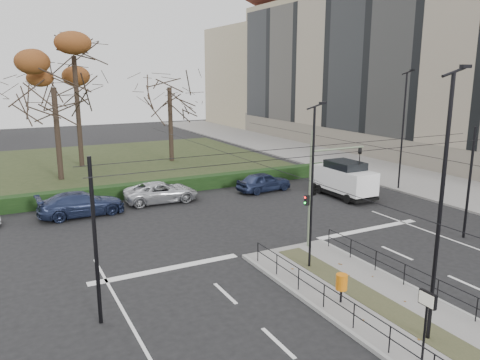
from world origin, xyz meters
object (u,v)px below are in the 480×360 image
(bare_tree_near, at_px, (54,94))
(parked_car_fourth, at_px, (161,192))
(info_panel, at_px, (427,307))
(parked_car_third, at_px, (81,204))
(streetlamp_median_far, at_px, (312,186))
(parked_car_fifth, at_px, (264,182))
(streetlamp_sidewalk, at_px, (403,129))
(traffic_light, at_px, (315,187))
(bare_tree_center, at_px, (170,93))
(white_van, at_px, (345,178))
(litter_bin, at_px, (342,282))
(streetlamp_median_near, at_px, (441,208))
(rust_tree, at_px, (74,56))

(bare_tree_near, bearing_deg, parked_car_fourth, -62.84)
(info_panel, relative_size, parked_car_third, 0.44)
(streetlamp_median_far, xyz_separation_m, parked_car_fifth, (5.45, 13.41, -3.15))
(streetlamp_sidewalk, bearing_deg, traffic_light, -151.97)
(traffic_light, xyz_separation_m, parked_car_third, (-9.49, 11.18, -2.44))
(bare_tree_center, xyz_separation_m, bare_tree_near, (-10.99, -3.88, 0.21))
(bare_tree_near, xyz_separation_m, parked_car_fifth, (13.04, -10.92, -6.31))
(traffic_light, relative_size, parked_car_fourth, 1.04)
(parked_car_fifth, bearing_deg, white_van, -138.73)
(streetlamp_median_far, height_order, streetlamp_sidewalk, streetlamp_sidewalk)
(litter_bin, xyz_separation_m, white_van, (10.71, 12.69, 0.39))
(litter_bin, relative_size, streetlamp_median_far, 0.15)
(streetlamp_median_near, relative_size, parked_car_fifth, 2.07)
(parked_car_third, height_order, parked_car_fourth, parked_car_third)
(parked_car_third, xyz_separation_m, parked_car_fifth, (13.19, 0.12, -0.03))
(bare_tree_near, bearing_deg, parked_car_fifth, -39.95)
(streetlamp_median_near, distance_m, white_van, 19.01)
(traffic_light, xyz_separation_m, bare_tree_center, (1.65, 26.11, 3.62))
(litter_bin, xyz_separation_m, streetlamp_median_near, (0.95, -3.29, 3.65))
(info_panel, relative_size, parked_car_fourth, 0.45)
(traffic_light, relative_size, bare_tree_center, 0.54)
(streetlamp_median_near, bearing_deg, parked_car_fourth, 96.37)
(streetlamp_sidewalk, bearing_deg, rust_tree, 134.16)
(streetlamp_median_far, bearing_deg, rust_tree, 99.78)
(traffic_light, relative_size, parked_car_third, 1.01)
(white_van, relative_size, bare_tree_near, 0.50)
(streetlamp_median_far, bearing_deg, parked_car_third, 120.21)
(parked_car_fourth, distance_m, white_van, 12.97)
(white_van, xyz_separation_m, rust_tree, (-14.84, 20.16, 8.86))
(parked_car_fifth, bearing_deg, rust_tree, 27.77)
(bare_tree_near, bearing_deg, litter_bin, -76.52)
(streetlamp_median_near, xyz_separation_m, bare_tree_near, (-7.58, 30.96, 2.44))
(streetlamp_sidewalk, xyz_separation_m, parked_car_fourth, (-17.11, 5.01, -3.91))
(traffic_light, xyz_separation_m, parked_car_fifth, (3.70, 11.30, -2.47))
(white_van, bearing_deg, info_panel, -123.17)
(streetlamp_median_near, bearing_deg, bare_tree_near, 103.75)
(parked_car_third, height_order, white_van, white_van)
(parked_car_third, relative_size, rust_tree, 0.39)
(info_panel, bearing_deg, bare_tree_center, 82.60)
(traffic_light, bearing_deg, parked_car_fourth, 108.82)
(traffic_light, height_order, bare_tree_near, bare_tree_near)
(white_van, distance_m, bare_tree_center, 20.64)
(info_panel, bearing_deg, parked_car_third, 107.41)
(info_panel, relative_size, bare_tree_center, 0.24)
(streetlamp_median_near, distance_m, bare_tree_near, 31.96)
(streetlamp_sidewalk, relative_size, bare_tree_near, 0.89)
(streetlamp_median_far, height_order, rust_tree, rust_tree)
(litter_bin, relative_size, info_panel, 0.49)
(bare_tree_center, bearing_deg, parked_car_third, -126.72)
(parked_car_fifth, bearing_deg, parked_car_fourth, 79.78)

